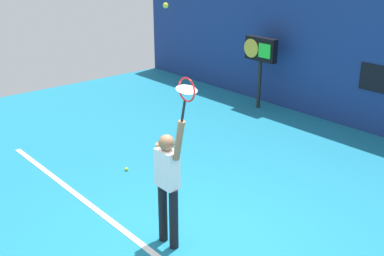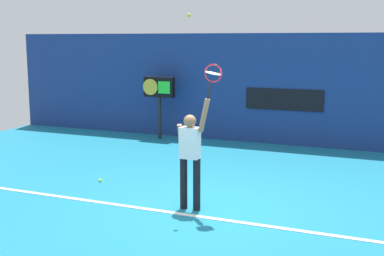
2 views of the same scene
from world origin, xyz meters
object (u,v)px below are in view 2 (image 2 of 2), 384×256
spare_ball (100,180)px  scoreboard_clock (159,90)px  tennis_racket (213,75)px  tennis_ball (189,15)px  tennis_player (190,153)px

spare_ball → scoreboard_clock: bearing=101.6°
tennis_racket → spare_ball: 3.79m
tennis_ball → scoreboard_clock: tennis_ball is taller
tennis_ball → spare_ball: size_ratio=1.00×
tennis_racket → spare_ball: (-2.85, 0.87, -2.34)m
tennis_ball → scoreboard_clock: 6.82m
tennis_ball → tennis_player: bearing=-49.2°
tennis_racket → tennis_ball: size_ratio=9.20×
spare_ball → tennis_racket: bearing=-17.0°
tennis_ball → scoreboard_clock: bearing=121.0°
tennis_player → spare_ball: size_ratio=29.20×
tennis_player → tennis_ball: tennis_ball is taller
tennis_player → spare_ball: (-2.43, 0.87, -0.98)m
tennis_player → tennis_racket: 1.43m
scoreboard_clock → spare_ball: bearing=-78.4°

